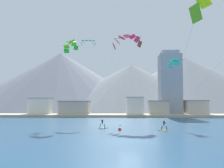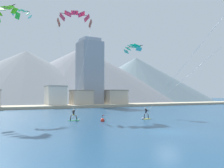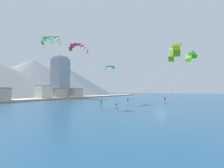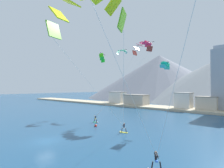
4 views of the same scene
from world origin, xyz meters
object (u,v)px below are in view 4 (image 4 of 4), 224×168
parafoil_kite_distant_mid_solo (102,57)px  parafoil_kite_near_trail (85,10)px  parafoil_kite_near_lead (142,47)px  parafoil_kite_distant_low_drift (122,51)px  parafoil_kite_distant_high_outer (165,64)px  kitesurfer_near_lead (96,120)px  kitesurfer_near_trail (123,130)px  race_marker_buoy (96,126)px  kitesurfer_mid_center (154,164)px

parafoil_kite_distant_mid_solo → parafoil_kite_near_trail: bearing=-49.2°
parafoil_kite_near_lead → parafoil_kite_distant_mid_solo: bearing=-169.9°
parafoil_kite_near_lead → parafoil_kite_near_trail: (10.30, -28.89, -2.93)m
parafoil_kite_distant_low_drift → parafoil_kite_distant_high_outer: bearing=-28.2°
parafoil_kite_near_trail → kitesurfer_near_lead: bearing=132.4°
parafoil_kite_distant_mid_solo → kitesurfer_near_trail: bearing=-36.9°
parafoil_kite_distant_high_outer → parafoil_kite_near_trail: bearing=-87.3°
parafoil_kite_distant_low_drift → parafoil_kite_distant_mid_solo: 6.87m
kitesurfer_near_trail → parafoil_kite_near_lead: size_ratio=0.10×
kitesurfer_near_lead → kitesurfer_near_trail: bearing=-17.3°
parafoil_kite_distant_mid_solo → kitesurfer_near_lead: bearing=-52.0°
parafoil_kite_distant_mid_solo → race_marker_buoy: bearing=-50.4°
kitesurfer_mid_center → race_marker_buoy: kitesurfer_mid_center is taller
kitesurfer_near_trail → kitesurfer_mid_center: size_ratio=0.99×
parafoil_kite_near_trail → kitesurfer_near_trail: bearing=110.8°
kitesurfer_near_trail → parafoil_kite_distant_low_drift: (-14.71, 19.18, 18.75)m
kitesurfer_mid_center → race_marker_buoy: bearing=151.8°
parafoil_kite_distant_high_outer → parafoil_kite_distant_low_drift: parafoil_kite_distant_low_drift is taller
parafoil_kite_distant_high_outer → race_marker_buoy: size_ratio=4.03×
parafoil_kite_distant_high_outer → race_marker_buoy: parafoil_kite_distant_high_outer is taller
parafoil_kite_distant_low_drift → race_marker_buoy: (7.74, -18.99, -19.10)m
parafoil_kite_near_lead → race_marker_buoy: (-1.65, -15.58, -18.51)m
parafoil_kite_distant_mid_solo → parafoil_kite_distant_high_outer: bearing=-11.2°
kitesurfer_near_lead → parafoil_kite_near_lead: size_ratio=0.09×
kitesurfer_near_lead → parafoil_kite_distant_low_drift: (-4.90, 16.12, 18.79)m
parafoil_kite_near_lead → parafoil_kite_distant_high_outer: size_ratio=4.56×
parafoil_kite_distant_low_drift → kitesurfer_near_trail: bearing=-52.5°
kitesurfer_mid_center → kitesurfer_near_lead: bearing=148.9°
parafoil_kite_near_lead → parafoil_kite_distant_mid_solo: (-12.66, -2.27, -1.47)m
parafoil_kite_near_lead → parafoil_kite_distant_high_outer: (9.24, -6.60, -6.13)m
kitesurfer_mid_center → parafoil_kite_distant_low_drift: 42.41m
kitesurfer_near_trail → kitesurfer_mid_center: kitesurfer_mid_center is taller
kitesurfer_near_trail → kitesurfer_mid_center: bearing=-41.1°
kitesurfer_near_trail → parafoil_kite_near_lead: parafoil_kite_near_lead is taller
kitesurfer_near_lead → parafoil_kite_distant_high_outer: (13.73, 6.11, 12.07)m
kitesurfer_near_lead → kitesurfer_mid_center: bearing=-31.1°
kitesurfer_near_lead → parafoil_kite_near_trail: 26.72m
parafoil_kite_distant_high_outer → kitesurfer_mid_center: bearing=-70.1°
parafoil_kite_distant_high_outer → parafoil_kite_distant_low_drift: bearing=151.8°
parafoil_kite_distant_high_outer → parafoil_kite_near_lead: bearing=144.5°
race_marker_buoy → kitesurfer_near_lead: bearing=134.7°
kitesurfer_near_lead → race_marker_buoy: bearing=-45.3°
parafoil_kite_distant_high_outer → parafoil_kite_distant_mid_solo: size_ratio=0.92×
parafoil_kite_distant_low_drift → parafoil_kite_distant_mid_solo: (-3.27, -5.68, -2.06)m
parafoil_kite_near_lead → parafoil_kite_near_trail: size_ratio=1.17×
kitesurfer_near_lead → parafoil_kite_near_lead: bearing=70.5°
kitesurfer_near_lead → parafoil_kite_distant_low_drift: size_ratio=0.47×
parafoil_kite_near_lead → kitesurfer_near_lead: bearing=-109.5°
kitesurfer_near_trail → parafoil_kite_distant_low_drift: 30.59m
kitesurfer_near_lead → kitesurfer_near_trail: size_ratio=1.00×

